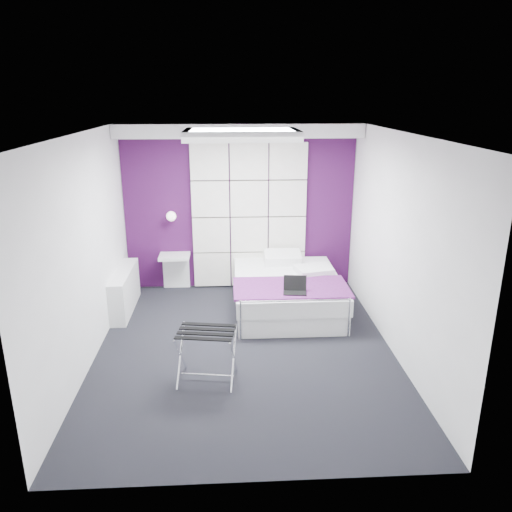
{
  "coord_description": "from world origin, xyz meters",
  "views": [
    {
      "loc": [
        -0.17,
        -5.48,
        3.0
      ],
      "look_at": [
        0.16,
        0.35,
        1.1
      ],
      "focal_mm": 35.0,
      "sensor_mm": 36.0,
      "label": 1
    }
  ],
  "objects_px": {
    "nightstand": "(175,256)",
    "luggage_rack": "(207,356)",
    "laptop": "(295,288)",
    "bed": "(287,291)",
    "wall_lamp": "(171,216)",
    "radiator": "(125,291)"
  },
  "relations": [
    {
      "from": "nightstand",
      "to": "laptop",
      "type": "relative_size",
      "value": 1.57
    },
    {
      "from": "nightstand",
      "to": "luggage_rack",
      "type": "height_order",
      "value": "nightstand"
    },
    {
      "from": "wall_lamp",
      "to": "nightstand",
      "type": "relative_size",
      "value": 0.32
    },
    {
      "from": "wall_lamp",
      "to": "luggage_rack",
      "type": "xyz_separation_m",
      "value": [
        0.62,
        -2.71,
        -0.92
      ]
    },
    {
      "from": "radiator",
      "to": "luggage_rack",
      "type": "relative_size",
      "value": 1.99
    },
    {
      "from": "nightstand",
      "to": "luggage_rack",
      "type": "xyz_separation_m",
      "value": [
        0.6,
        -2.67,
        -0.28
      ]
    },
    {
      "from": "bed",
      "to": "laptop",
      "type": "xyz_separation_m",
      "value": [
        0.02,
        -0.64,
        0.3
      ]
    },
    {
      "from": "bed",
      "to": "luggage_rack",
      "type": "height_order",
      "value": "bed"
    },
    {
      "from": "nightstand",
      "to": "laptop",
      "type": "height_order",
      "value": "laptop"
    },
    {
      "from": "wall_lamp",
      "to": "laptop",
      "type": "distance_m",
      "value": 2.37
    },
    {
      "from": "nightstand",
      "to": "luggage_rack",
      "type": "bearing_deg",
      "value": -77.39
    },
    {
      "from": "wall_lamp",
      "to": "luggage_rack",
      "type": "relative_size",
      "value": 0.25
    },
    {
      "from": "radiator",
      "to": "bed",
      "type": "height_order",
      "value": "bed"
    },
    {
      "from": "bed",
      "to": "nightstand",
      "type": "distance_m",
      "value": 1.89
    },
    {
      "from": "wall_lamp",
      "to": "nightstand",
      "type": "xyz_separation_m",
      "value": [
        0.02,
        -0.04,
        -0.64
      ]
    },
    {
      "from": "radiator",
      "to": "laptop",
      "type": "relative_size",
      "value": 4.0
    },
    {
      "from": "nightstand",
      "to": "luggage_rack",
      "type": "relative_size",
      "value": 0.78
    },
    {
      "from": "luggage_rack",
      "to": "bed",
      "type": "bearing_deg",
      "value": 68.57
    },
    {
      "from": "wall_lamp",
      "to": "radiator",
      "type": "height_order",
      "value": "wall_lamp"
    },
    {
      "from": "wall_lamp",
      "to": "bed",
      "type": "xyz_separation_m",
      "value": [
        1.7,
        -0.86,
        -0.94
      ]
    },
    {
      "from": "laptop",
      "to": "bed",
      "type": "bearing_deg",
      "value": 99.32
    },
    {
      "from": "wall_lamp",
      "to": "bed",
      "type": "relative_size",
      "value": 0.08
    }
  ]
}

